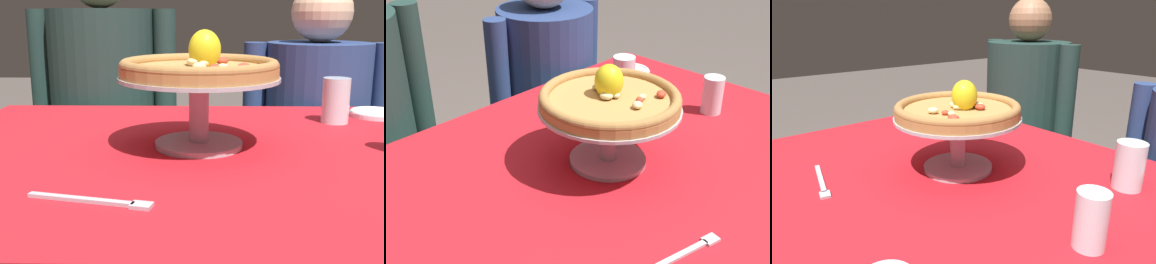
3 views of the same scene
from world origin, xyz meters
TOP-DOWN VIEW (x-y plane):
  - dining_table at (0.00, 0.00)m, footprint 1.27×0.98m
  - pizza_stand at (-0.03, 0.02)m, footprint 0.34×0.34m
  - pizza at (-0.03, 0.02)m, footprint 0.33×0.33m
  - water_glass_back_right at (0.33, 0.26)m, footprint 0.07×0.07m
  - side_plate at (0.47, 0.34)m, footprint 0.14×0.14m
  - dinner_fork at (-0.18, -0.31)m, footprint 0.20×0.06m
  - diner_left at (-0.38, 0.72)m, footprint 0.53×0.40m
  - diner_right at (0.38, 0.69)m, footprint 0.52×0.38m

SIDE VIEW (x-z plane):
  - diner_right at x=0.38m, z-range -0.01..1.13m
  - diner_left at x=-0.38m, z-range 0.00..1.24m
  - dining_table at x=0.00m, z-range 0.27..1.02m
  - dinner_fork at x=-0.18m, z-range 0.75..0.76m
  - side_plate at x=0.47m, z-range 0.75..0.77m
  - water_glass_back_right at x=0.33m, z-range 0.74..0.86m
  - pizza_stand at x=-0.03m, z-range 0.77..0.93m
  - pizza at x=-0.03m, z-range 0.88..0.97m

